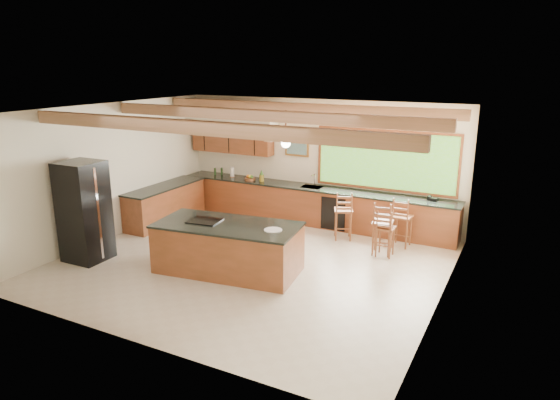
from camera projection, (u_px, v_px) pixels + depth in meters
The scene contains 9 objects.
ground at pixel (252, 263), 9.87m from camera, with size 7.20×7.20×0.00m, color beige.
room_shell at pixel (259, 147), 9.92m from camera, with size 7.27×6.54×3.02m.
counter_run at pixel (275, 205), 12.27m from camera, with size 7.12×3.10×1.22m.
island at pixel (228, 247), 9.40m from camera, with size 2.83×1.60×0.96m.
refrigerator at pixel (84, 211), 9.84m from camera, with size 0.79×0.77×2.00m.
bar_stool_a at pixel (343, 211), 11.02m from camera, with size 0.53×0.53×1.12m.
bar_stool_b at pixel (402, 218), 10.59m from camera, with size 0.41×0.41×1.10m.
bar_stool_c at pixel (385, 229), 10.06m from camera, with size 0.37×0.37×1.00m.
bar_stool_d at pixel (382, 224), 10.13m from camera, with size 0.46×0.46×1.13m.
Camera 1 is at (4.71, -7.90, 3.83)m, focal length 32.00 mm.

